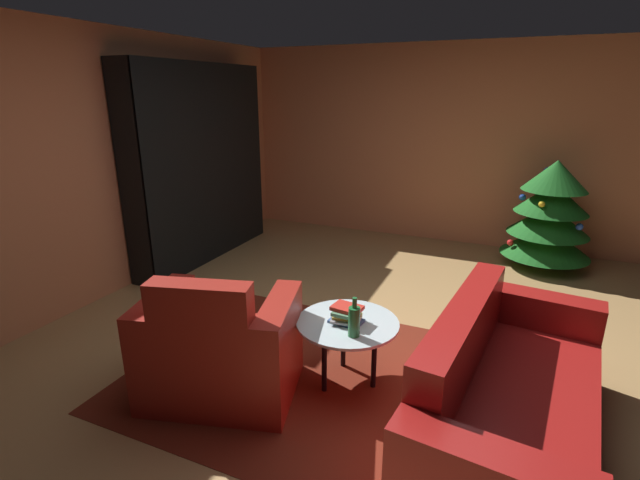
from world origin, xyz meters
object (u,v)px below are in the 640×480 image
object	(u,v)px
coffee_table	(348,327)
armchair_red	(220,351)
decorated_tree	(550,215)
bookshelf_unit	(208,166)
book_stack_on_table	(347,314)
bottle_on_table	(354,321)
couch_red	(505,401)

from	to	relation	value
coffee_table	armchair_red	bearing A→B (deg)	-147.24
coffee_table	decorated_tree	world-z (taller)	decorated_tree
bookshelf_unit	coffee_table	world-z (taller)	bookshelf_unit
armchair_red	coffee_table	world-z (taller)	armchair_red
book_stack_on_table	bottle_on_table	size ratio (longest dim) A/B	0.87
couch_red	decorated_tree	world-z (taller)	decorated_tree
couch_red	bottle_on_table	size ratio (longest dim) A/B	7.36
armchair_red	couch_red	distance (m)	1.75
armchair_red	decorated_tree	distance (m)	3.99
decorated_tree	bookshelf_unit	bearing A→B (deg)	-163.39
book_stack_on_table	bottle_on_table	world-z (taller)	bottle_on_table
book_stack_on_table	couch_red	bearing A→B (deg)	-10.29
bookshelf_unit	book_stack_on_table	world-z (taller)	bookshelf_unit
bookshelf_unit	couch_red	size ratio (longest dim) A/B	1.16
coffee_table	couch_red	bearing A→B (deg)	-11.01
armchair_red	book_stack_on_table	distance (m)	0.86
book_stack_on_table	bookshelf_unit	bearing A→B (deg)	142.71
armchair_red	couch_red	world-z (taller)	armchair_red
bookshelf_unit	bottle_on_table	distance (m)	3.30
coffee_table	book_stack_on_table	world-z (taller)	book_stack_on_table
couch_red	decorated_tree	size ratio (longest dim) A/B	1.58
coffee_table	book_stack_on_table	bearing A→B (deg)	-104.74
couch_red	book_stack_on_table	bearing A→B (deg)	169.71
bookshelf_unit	coffee_table	xyz separation A→B (m)	(2.45, -1.85, -0.67)
bottle_on_table	couch_red	bearing A→B (deg)	-2.27
armchair_red	book_stack_on_table	xyz separation A→B (m)	(0.71, 0.45, 0.20)
bookshelf_unit	armchair_red	world-z (taller)	bookshelf_unit
book_stack_on_table	decorated_tree	size ratio (longest dim) A/B	0.19
couch_red	bottle_on_table	xyz separation A→B (m)	(-0.92, 0.04, 0.29)
armchair_red	decorated_tree	world-z (taller)	decorated_tree
couch_red	coffee_table	size ratio (longest dim) A/B	2.80
coffee_table	decorated_tree	distance (m)	3.25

